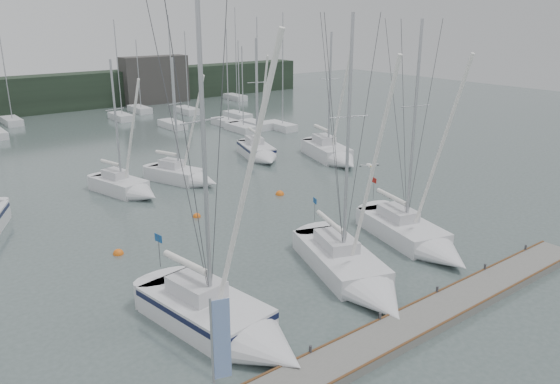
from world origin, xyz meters
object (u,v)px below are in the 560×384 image
(sailboat_mid_b, at_px, (130,189))
(sailboat_mid_d, at_px, (260,153))
(sailboat_mid_e, at_px, (334,155))
(buoy_b, at_px, (280,195))
(buoy_a, at_px, (197,217))
(sailboat_near_left, at_px, (230,325))
(sailboat_near_right, at_px, (421,240))
(sailboat_near_center, at_px, (357,277))
(buoy_c, at_px, (118,254))
(sailboat_mid_c, at_px, (187,177))
(dock_banner, at_px, (219,346))

(sailboat_mid_b, relative_size, sailboat_mid_d, 0.91)
(sailboat_mid_e, xyz_separation_m, buoy_b, (-9.89, -4.64, -0.61))
(buoy_a, distance_m, buoy_b, 7.36)
(sailboat_near_left, distance_m, buoy_a, 14.90)
(sailboat_near_right, xyz_separation_m, sailboat_mid_d, (4.64, 22.50, 0.05))
(sailboat_near_right, relative_size, buoy_b, 20.99)
(sailboat_near_center, height_order, sailboat_mid_d, sailboat_near_center)
(sailboat_near_left, bearing_deg, buoy_c, 83.67)
(sailboat_near_left, relative_size, sailboat_mid_c, 1.46)
(buoy_b, xyz_separation_m, buoy_c, (-13.89, -2.86, 0.00))
(sailboat_near_center, relative_size, buoy_c, 23.40)
(sailboat_mid_c, height_order, dock_banner, sailboat_mid_c)
(sailboat_near_right, bearing_deg, buoy_a, 135.47)
(sailboat_near_left, relative_size, sailboat_near_center, 1.09)
(sailboat_mid_e, height_order, buoy_a, sailboat_mid_e)
(sailboat_mid_c, bearing_deg, buoy_a, -135.22)
(sailboat_near_left, height_order, dock_banner, sailboat_near_left)
(sailboat_mid_d, bearing_deg, dock_banner, -110.35)
(sailboat_mid_b, height_order, sailboat_mid_c, sailboat_mid_b)
(sailboat_mid_c, distance_m, buoy_a, 7.93)
(sailboat_mid_e, bearing_deg, sailboat_near_left, -124.69)
(buoy_c, bearing_deg, sailboat_near_left, -87.46)
(sailboat_mid_d, height_order, buoy_a, sailboat_mid_d)
(sailboat_mid_b, bearing_deg, sailboat_near_right, -79.10)
(sailboat_mid_e, bearing_deg, sailboat_mid_b, -169.87)
(sailboat_near_right, xyz_separation_m, buoy_c, (-14.28, 10.07, -0.52))
(sailboat_near_left, relative_size, buoy_c, 25.48)
(sailboat_near_right, distance_m, buoy_a, 14.81)
(sailboat_near_left, relative_size, sailboat_mid_e, 1.25)
(sailboat_near_left, height_order, sailboat_near_right, sailboat_near_left)
(buoy_c, bearing_deg, sailboat_mid_d, 33.30)
(buoy_c, bearing_deg, sailboat_near_center, -53.87)
(sailboat_mid_b, distance_m, dock_banner, 25.98)
(sailboat_mid_e, relative_size, buoy_b, 18.88)
(sailboat_near_left, bearing_deg, sailboat_mid_e, 29.71)
(sailboat_near_right, height_order, dock_banner, sailboat_near_right)
(buoy_b, bearing_deg, sailboat_mid_d, 62.22)
(sailboat_near_left, xyz_separation_m, sailboat_mid_b, (4.34, 20.76, -0.12))
(sailboat_near_left, xyz_separation_m, sailboat_near_center, (7.58, 0.02, -0.13))
(sailboat_mid_b, relative_size, sailboat_mid_c, 1.01)
(sailboat_mid_c, xyz_separation_m, sailboat_mid_d, (9.17, 2.67, 0.04))
(sailboat_near_right, bearing_deg, sailboat_near_center, -157.11)
(sailboat_near_right, distance_m, buoy_b, 12.94)
(buoy_a, bearing_deg, buoy_b, 2.50)
(sailboat_near_left, distance_m, sailboat_near_center, 7.58)
(sailboat_near_center, height_order, buoy_b, sailboat_near_center)
(sailboat_near_left, xyz_separation_m, sailboat_near_right, (13.79, 1.00, -0.11))
(buoy_a, height_order, buoy_b, buoy_b)
(sailboat_mid_c, bearing_deg, sailboat_near_left, -135.15)
(sailboat_mid_d, bearing_deg, buoy_a, -123.90)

